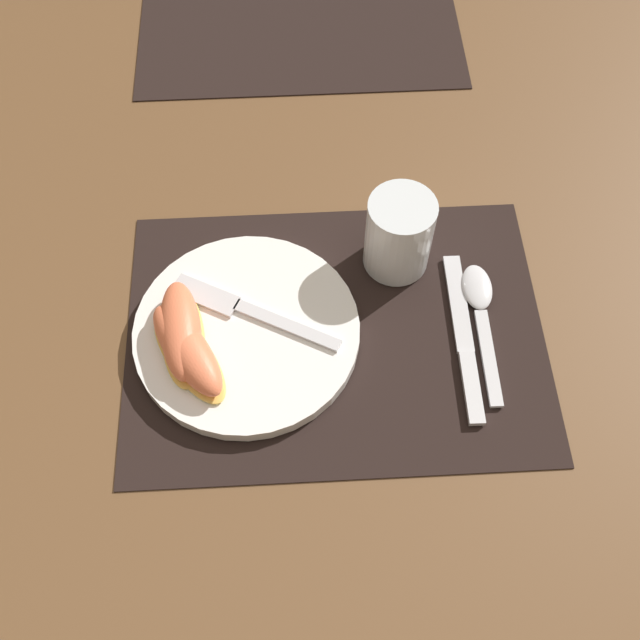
# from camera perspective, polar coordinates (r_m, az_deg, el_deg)

# --- Properties ---
(ground_plane) EXTENTS (3.00, 3.00, 0.00)m
(ground_plane) POSITION_cam_1_polar(r_m,az_deg,el_deg) (0.82, 1.17, -1.01)
(ground_plane) COLOR brown
(placemat) EXTENTS (0.46, 0.33, 0.00)m
(placemat) POSITION_cam_1_polar(r_m,az_deg,el_deg) (0.82, 1.17, -0.95)
(placemat) COLOR black
(placemat) RESTS_ON ground_plane
(placemat_far) EXTENTS (0.46, 0.33, 0.00)m
(placemat_far) POSITION_cam_1_polar(r_m,az_deg,el_deg) (1.18, -1.63, 22.38)
(placemat_far) COLOR black
(placemat_far) RESTS_ON ground_plane
(plate) EXTENTS (0.25, 0.25, 0.02)m
(plate) POSITION_cam_1_polar(r_m,az_deg,el_deg) (0.81, -5.59, -1.15)
(plate) COLOR white
(plate) RESTS_ON placemat
(juice_glass) EXTENTS (0.07, 0.07, 0.10)m
(juice_glass) POSITION_cam_1_polar(r_m,az_deg,el_deg) (0.84, 5.99, 6.26)
(juice_glass) COLOR silver
(juice_glass) RESTS_ON placemat
(knife) EXTENTS (0.02, 0.21, 0.01)m
(knife) POSITION_cam_1_polar(r_m,az_deg,el_deg) (0.83, 10.92, -1.51)
(knife) COLOR silver
(knife) RESTS_ON placemat
(spoon) EXTENTS (0.03, 0.18, 0.01)m
(spoon) POSITION_cam_1_polar(r_m,az_deg,el_deg) (0.85, 12.09, 1.11)
(spoon) COLOR silver
(spoon) RESTS_ON placemat
(fork) EXTENTS (0.19, 0.11, 0.00)m
(fork) POSITION_cam_1_polar(r_m,az_deg,el_deg) (0.82, -5.92, 0.71)
(fork) COLOR silver
(fork) RESTS_ON plate
(citrus_wedge_0) EXTENTS (0.06, 0.13, 0.04)m
(citrus_wedge_0) POSITION_cam_1_polar(r_m,az_deg,el_deg) (0.80, -10.54, -0.86)
(citrus_wedge_0) COLOR #F7C656
(citrus_wedge_0) RESTS_ON plate
(citrus_wedge_1) EXTENTS (0.11, 0.13, 0.04)m
(citrus_wedge_1) POSITION_cam_1_polar(r_m,az_deg,el_deg) (0.79, -10.07, -2.33)
(citrus_wedge_1) COLOR #F7C656
(citrus_wedge_1) RESTS_ON plate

